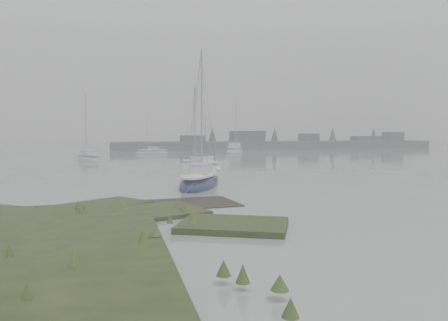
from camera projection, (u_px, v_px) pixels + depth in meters
ground at (148, 163)px, 43.81m from camera, size 160.00×160.00×0.00m
far_shoreline at (281, 144)px, 81.15m from camera, size 60.00×8.00×4.15m
sailboat_main at (199, 182)px, 25.41m from camera, size 4.15×6.42×8.63m
sailboat_white at (200, 166)px, 37.33m from camera, size 3.89×5.70×7.69m
sailboat_far_a at (89, 158)px, 47.69m from camera, size 3.66×5.92×7.95m
sailboat_far_b at (235, 151)px, 66.15m from camera, size 4.93×6.94×9.40m
sailboat_far_c at (152, 152)px, 62.26m from camera, size 4.75×2.16×6.46m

